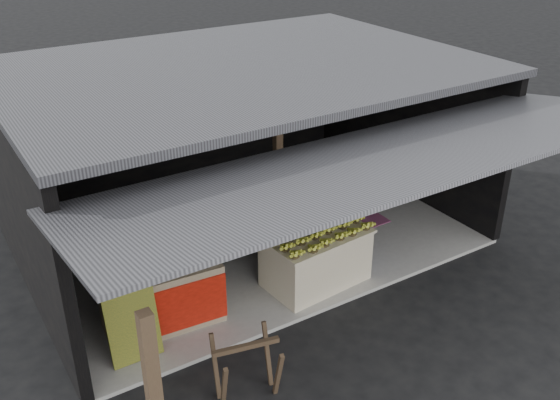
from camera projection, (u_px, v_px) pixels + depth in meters
ground at (330, 309)px, 8.96m from camera, size 80.00×80.00×0.00m
concrete_slab at (245, 234)px, 10.83m from camera, size 7.00×5.00×0.06m
shophouse at (232, 115)px, 10.13m from camera, size 7.40×7.29×3.02m
banana_table at (316, 257)px, 9.30m from camera, size 1.61×1.07×0.85m
banana_pile at (317, 228)px, 9.06m from camera, size 1.49×0.97×0.17m
white_crate at (294, 231)px, 9.93m from camera, size 0.87×0.62×0.93m
neighbor_stall at (162, 294)px, 8.37m from camera, size 1.62×0.82×1.62m
green_signboard at (133, 326)px, 7.75m from camera, size 0.66×0.22×0.98m
sawhorse at (246, 364)px, 7.22m from camera, size 0.83×0.82×0.79m
water_barrel at (348, 244)px, 9.98m from camera, size 0.35×0.35×0.52m
plastic_chair at (349, 169)px, 11.84m from camera, size 0.46×0.46×0.95m
magenta_rug at (341, 221)px, 11.18m from camera, size 1.50×1.00×0.01m
picture_frames at (172, 94)px, 11.70m from camera, size 1.62×0.04×0.46m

